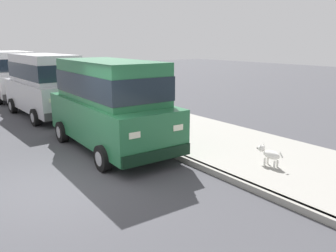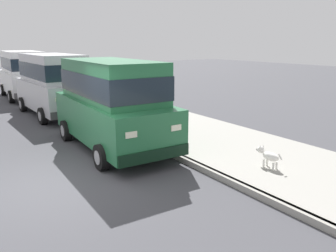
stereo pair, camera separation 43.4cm
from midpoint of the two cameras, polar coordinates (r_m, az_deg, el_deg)
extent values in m
plane|color=#424247|center=(7.88, -17.36, -9.16)|extent=(80.00, 80.00, 0.00)
cube|color=gray|center=(9.18, 2.09, -4.72)|extent=(0.16, 64.00, 0.14)
cube|color=#99968E|center=(10.29, 10.23, -2.85)|extent=(3.60, 64.00, 0.14)
cube|color=#23663D|center=(9.82, -8.04, 1.24)|extent=(2.04, 4.86, 1.10)
cube|color=#23663D|center=(9.64, -8.26, 7.64)|extent=(1.79, 3.85, 1.10)
cube|color=#19232D|center=(9.65, -8.25, 7.15)|extent=(1.83, 3.89, 0.61)
cube|color=black|center=(7.92, -0.86, -4.81)|extent=(1.87, 0.26, 0.28)
cube|color=black|center=(12.04, -12.61, 1.40)|extent=(1.87, 0.26, 0.28)
cylinder|color=black|center=(9.14, 1.41, -3.15)|extent=(0.24, 0.65, 0.64)
cylinder|color=#9E9EA3|center=(9.14, 1.41, -3.15)|extent=(0.25, 0.36, 0.35)
cylinder|color=black|center=(8.29, -9.64, -5.17)|extent=(0.24, 0.65, 0.64)
cylinder|color=#9E9EA3|center=(8.29, -9.64, -5.17)|extent=(0.25, 0.36, 0.35)
cylinder|color=black|center=(11.65, -6.72, 0.52)|extent=(0.24, 0.65, 0.64)
cylinder|color=#9E9EA3|center=(11.65, -6.72, 0.52)|extent=(0.25, 0.36, 0.35)
cylinder|color=black|center=(10.99, -15.68, -0.73)|extent=(0.24, 0.65, 0.64)
cylinder|color=#9E9EA3|center=(10.99, -15.68, -0.73)|extent=(0.25, 0.36, 0.35)
cube|color=#EAEACC|center=(8.04, 2.82, -0.26)|extent=(0.28, 0.09, 0.14)
cube|color=#EAEACC|center=(7.45, -4.63, -1.45)|extent=(0.28, 0.09, 0.14)
cube|color=#BCBCC1|center=(15.00, -17.80, 5.10)|extent=(2.06, 4.86, 1.10)
cube|color=#BCBCC1|center=(14.88, -18.11, 9.28)|extent=(1.80, 3.85, 1.10)
cube|color=#19232D|center=(14.89, -18.09, 8.97)|extent=(1.83, 3.89, 0.61)
cube|color=#424243|center=(12.88, -14.34, 2.12)|extent=(1.87, 0.26, 0.28)
cube|color=#424243|center=(17.28, -20.18, 4.63)|extent=(1.87, 0.26, 0.28)
cylinder|color=black|center=(14.05, -12.03, 2.62)|extent=(0.24, 0.65, 0.64)
cylinder|color=#9E9EA3|center=(14.05, -12.03, 2.62)|extent=(0.25, 0.36, 0.35)
cylinder|color=black|center=(13.42, -19.44, 1.60)|extent=(0.24, 0.65, 0.64)
cylinder|color=#9E9EA3|center=(13.42, -19.44, 1.60)|extent=(0.25, 0.36, 0.35)
cylinder|color=black|center=(16.78, -16.20, 4.19)|extent=(0.24, 0.65, 0.64)
cylinder|color=#9E9EA3|center=(16.78, -16.20, 4.19)|extent=(0.25, 0.36, 0.35)
cylinder|color=black|center=(16.25, -22.50, 3.37)|extent=(0.24, 0.65, 0.64)
cylinder|color=#9E9EA3|center=(16.25, -22.50, 3.37)|extent=(0.25, 0.36, 0.35)
cube|color=#EAEACC|center=(12.98, -12.03, 4.91)|extent=(0.28, 0.09, 0.14)
cube|color=#EAEACC|center=(12.56, -16.94, 4.31)|extent=(0.28, 0.09, 0.14)
cube|color=white|center=(20.30, -22.39, 6.87)|extent=(2.04, 4.85, 1.10)
cube|color=white|center=(20.22, -22.68, 9.96)|extent=(1.78, 3.85, 1.10)
cube|color=#19232D|center=(20.22, -22.66, 9.73)|extent=(1.82, 3.89, 0.61)
cube|color=#505050|center=(18.06, -20.91, 4.93)|extent=(1.87, 0.26, 0.28)
cube|color=#505050|center=(22.65, -23.38, 6.37)|extent=(1.87, 0.26, 0.28)
cylinder|color=black|center=(19.11, -18.62, 5.15)|extent=(0.24, 0.65, 0.64)
cylinder|color=#9E9EA3|center=(19.11, -18.62, 5.15)|extent=(0.25, 0.36, 0.35)
cylinder|color=black|center=(18.77, -24.26, 4.49)|extent=(0.24, 0.65, 0.64)
cylinder|color=#9E9EA3|center=(18.77, -24.26, 4.49)|extent=(0.25, 0.36, 0.35)
cylinder|color=black|center=(21.99, -20.53, 6.06)|extent=(0.24, 0.65, 0.64)
cylinder|color=#9E9EA3|center=(21.99, -20.53, 6.06)|extent=(0.25, 0.36, 0.35)
cylinder|color=black|center=(21.69, -25.44, 5.50)|extent=(0.24, 0.65, 0.64)
cylinder|color=#9E9EA3|center=(21.69, -25.44, 5.50)|extent=(0.25, 0.36, 0.35)
cube|color=#EAEACC|center=(18.08, -19.22, 6.93)|extent=(0.28, 0.09, 0.14)
cube|color=#EAEACC|center=(17.85, -22.91, 6.53)|extent=(0.28, 0.09, 0.14)
ellipsoid|color=white|center=(8.32, 18.30, -4.91)|extent=(0.21, 0.44, 0.20)
cylinder|color=white|center=(8.41, 17.21, -5.99)|extent=(0.05, 0.05, 0.18)
cylinder|color=white|center=(8.50, 17.71, -5.81)|extent=(0.05, 0.05, 0.18)
cylinder|color=white|center=(8.26, 18.71, -6.47)|extent=(0.05, 0.05, 0.18)
cylinder|color=white|center=(8.35, 19.20, -6.29)|extent=(0.05, 0.05, 0.18)
sphere|color=white|center=(8.45, 16.78, -3.85)|extent=(0.17, 0.17, 0.17)
ellipsoid|color=gray|center=(8.51, 16.29, -3.83)|extent=(0.07, 0.11, 0.06)
cone|color=white|center=(8.38, 16.66, -3.37)|extent=(0.06, 0.06, 0.07)
cone|color=white|center=(8.46, 17.08, -3.25)|extent=(0.06, 0.06, 0.07)
cylinder|color=white|center=(8.16, 19.80, -4.95)|extent=(0.04, 0.12, 0.13)
cylinder|color=red|center=(10.61, -0.83, -1.56)|extent=(0.24, 0.24, 0.06)
cylinder|color=red|center=(10.53, -0.84, 0.04)|extent=(0.17, 0.17, 0.55)
sphere|color=red|center=(10.46, -0.84, 1.71)|extent=(0.15, 0.15, 0.15)
cylinder|color=red|center=(10.46, -1.39, 0.10)|extent=(0.10, 0.07, 0.07)
cylinder|color=red|center=(10.59, -0.29, 0.27)|extent=(0.10, 0.07, 0.07)
camera|label=1|loc=(0.22, -88.61, 0.35)|focal=36.29mm
camera|label=2|loc=(0.22, 91.39, -0.35)|focal=36.29mm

